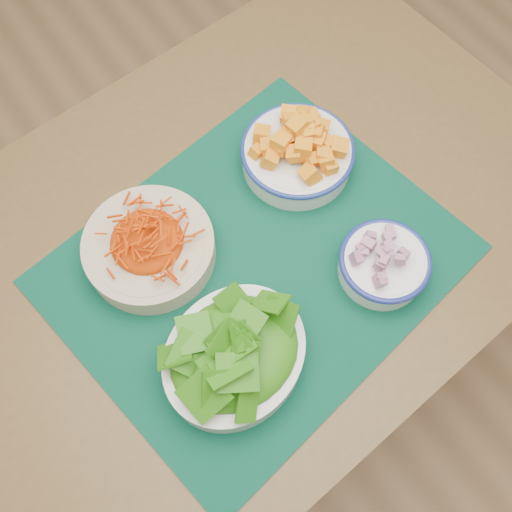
{
  "coord_description": "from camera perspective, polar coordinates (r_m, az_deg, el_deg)",
  "views": [
    {
      "loc": [
        -0.46,
        -0.1,
        1.6
      ],
      "look_at": [
        -0.25,
        0.21,
        0.78
      ],
      "focal_mm": 40.0,
      "sensor_mm": 36.0,
      "label": 1
    }
  ],
  "objects": [
    {
      "name": "table",
      "position": [
        1.04,
        -1.72,
        0.07
      ],
      "size": [
        1.25,
        0.89,
        0.75
      ],
      "rotation": [
        0.0,
        0.0,
        0.08
      ],
      "color": "brown",
      "rests_on": "ground"
    },
    {
      "name": "squash_bowl",
      "position": [
        0.98,
        4.22,
        10.64
      ],
      "size": [
        0.2,
        0.2,
        0.1
      ],
      "rotation": [
        0.0,
        0.0,
        0.04
      ],
      "color": "white",
      "rests_on": "placemat"
    },
    {
      "name": "ground",
      "position": [
        1.67,
        11.48,
        -11.96
      ],
      "size": [
        4.0,
        4.0,
        0.0
      ],
      "primitive_type": "plane",
      "color": "#9D754C",
      "rests_on": "ground"
    },
    {
      "name": "carrot_bowl",
      "position": [
        0.91,
        -10.74,
        1.15
      ],
      "size": [
        0.24,
        0.24,
        0.08
      ],
      "rotation": [
        0.0,
        0.0,
        -0.16
      ],
      "color": "beige",
      "rests_on": "placemat"
    },
    {
      "name": "onion_bowl",
      "position": [
        0.91,
        12.73,
        -0.59
      ],
      "size": [
        0.18,
        0.18,
        0.08
      ],
      "rotation": [
        0.0,
        0.0,
        0.39
      ],
      "color": "white",
      "rests_on": "placemat"
    },
    {
      "name": "placemat",
      "position": [
        0.92,
        -0.0,
        -0.81
      ],
      "size": [
        0.68,
        0.59,
        0.0
      ],
      "primitive_type": "cube",
      "rotation": [
        0.0,
        0.0,
        0.16
      ],
      "color": "black",
      "rests_on": "table"
    },
    {
      "name": "lettuce_bowl",
      "position": [
        0.83,
        -2.18,
        -9.71
      ],
      "size": [
        0.27,
        0.24,
        0.1
      ],
      "rotation": [
        0.0,
        0.0,
        0.26
      ],
      "color": "silver",
      "rests_on": "placemat"
    }
  ]
}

